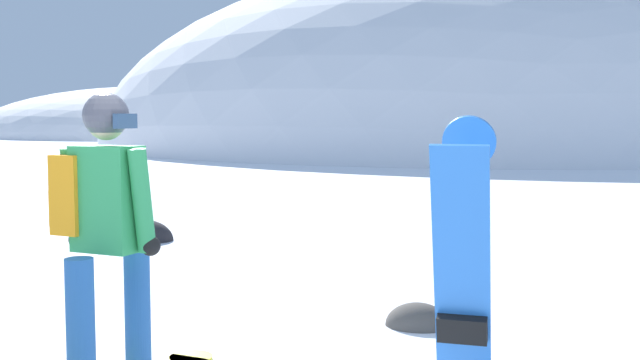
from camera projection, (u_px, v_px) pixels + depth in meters
ridge_peak_main at (463, 146)px, 38.38m from camera, size 35.82×32.24×17.24m
ridge_peak_far at (151, 136)px, 57.16m from camera, size 25.98×23.38×7.16m
snowboarder_main at (104, 237)px, 4.29m from camera, size 0.65×1.83×1.71m
spare_snowboard at (463, 271)px, 3.93m from camera, size 0.28×0.51×1.59m
rock_dark at (418, 326)px, 5.88m from camera, size 0.50×0.42×0.35m
rock_small at (145, 240)px, 9.86m from camera, size 0.74×0.63×0.52m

